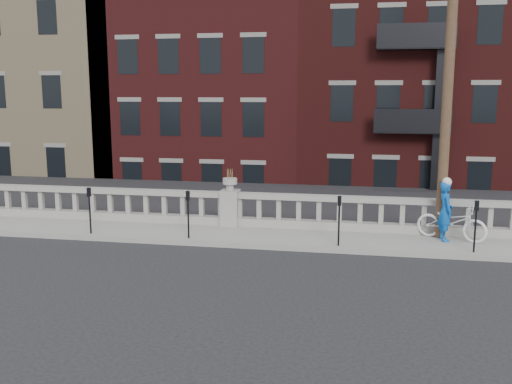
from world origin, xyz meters
TOP-DOWN VIEW (x-y plane):
  - ground at (0.00, 0.00)m, footprint 120.00×120.00m
  - sidewalk at (0.00, 3.00)m, footprint 32.00×2.20m
  - balustrade at (0.00, 3.95)m, footprint 28.00×0.34m
  - planter_pedestal at (0.00, 3.95)m, footprint 0.55×0.55m
  - lower_level at (0.56, 23.04)m, footprint 80.00×44.00m
  - utility_pole at (6.20, 3.60)m, footprint 1.60×0.28m
  - parking_meter_a at (-3.76, 2.15)m, footprint 0.10×0.09m
  - parking_meter_b at (-0.79, 2.15)m, footprint 0.10×0.09m
  - parking_meter_c at (3.41, 2.15)m, footprint 0.10×0.09m
  - parking_meter_d at (6.88, 2.15)m, footprint 0.10×0.09m
  - bicycle at (6.48, 3.39)m, footprint 2.05×1.42m
  - cyclist at (6.27, 3.25)m, footprint 0.50×0.67m

SIDE VIEW (x-z plane):
  - ground at x=0.00m, z-range 0.00..0.00m
  - sidewalk at x=0.00m, z-range 0.00..0.15m
  - balustrade at x=0.00m, z-range 0.13..1.16m
  - bicycle at x=6.48m, z-range 0.15..1.17m
  - planter_pedestal at x=0.00m, z-range -0.05..1.71m
  - cyclist at x=6.27m, z-range 0.15..1.82m
  - parking_meter_a at x=-3.76m, z-range 0.32..1.68m
  - parking_meter_b at x=-0.79m, z-range 0.32..1.68m
  - parking_meter_c at x=3.41m, z-range 0.32..1.68m
  - parking_meter_d at x=6.88m, z-range 0.32..1.68m
  - lower_level at x=0.56m, z-range -7.77..13.03m
  - utility_pole at x=6.20m, z-range 0.24..10.24m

